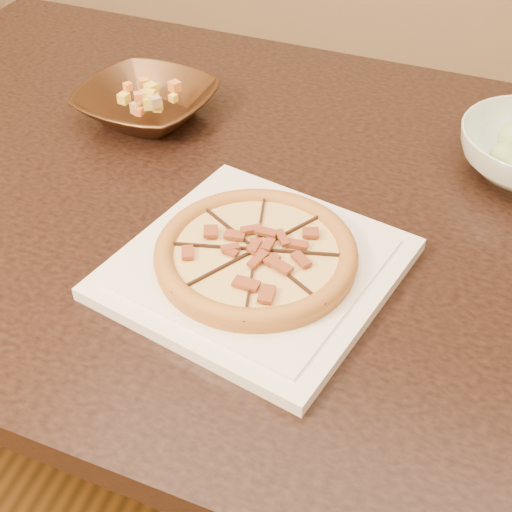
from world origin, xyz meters
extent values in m
cube|color=black|center=(-0.18, 0.14, 0.73)|extent=(1.59, 1.08, 0.04)
cylinder|color=black|center=(-0.86, 0.55, 0.35)|extent=(0.07, 0.07, 0.71)
cube|color=white|center=(-0.10, -0.04, 0.76)|extent=(0.40, 0.40, 0.02)
cube|color=white|center=(-0.10, -0.04, 0.77)|extent=(0.34, 0.34, 0.00)
cylinder|color=#B5682C|center=(-0.10, -0.04, 0.78)|extent=(0.25, 0.25, 0.01)
torus|color=#B5682C|center=(-0.10, -0.04, 0.79)|extent=(0.26, 0.26, 0.03)
cylinder|color=#FFD686|center=(-0.10, -0.04, 0.79)|extent=(0.21, 0.21, 0.01)
cube|color=black|center=(-0.10, -0.04, 0.79)|extent=(0.06, 0.25, 0.01)
cube|color=black|center=(-0.10, -0.04, 0.79)|extent=(0.21, 0.14, 0.01)
cube|color=black|center=(-0.10, -0.04, 0.79)|extent=(0.25, 0.06, 0.01)
cube|color=black|center=(-0.10, -0.04, 0.79)|extent=(0.14, 0.21, 0.01)
cube|color=brown|center=(-0.08, -0.03, 0.79)|extent=(0.03, 0.02, 0.00)
cube|color=brown|center=(-0.07, -0.01, 0.79)|extent=(0.03, 0.02, 0.00)
cube|color=brown|center=(-0.06, 0.01, 0.79)|extent=(0.03, 0.03, 0.00)
cube|color=brown|center=(-0.09, -0.01, 0.79)|extent=(0.02, 0.03, 0.00)
cube|color=brown|center=(-0.10, 0.01, 0.79)|extent=(0.02, 0.03, 0.00)
cube|color=brown|center=(-0.12, 0.04, 0.79)|extent=(0.02, 0.03, 0.00)
cube|color=brown|center=(-0.12, -0.01, 0.79)|extent=(0.02, 0.03, 0.00)
cube|color=brown|center=(-0.14, 0.00, 0.79)|extent=(0.03, 0.03, 0.00)
cube|color=brown|center=(-0.18, 0.00, 0.79)|extent=(0.03, 0.02, 0.00)
cube|color=brown|center=(-0.14, -0.03, 0.79)|extent=(0.03, 0.02, 0.00)
cube|color=brown|center=(-0.16, -0.05, 0.79)|extent=(0.03, 0.02, 0.00)
cube|color=brown|center=(-0.12, -0.05, 0.79)|extent=(0.03, 0.02, 0.00)
cube|color=brown|center=(-0.13, -0.07, 0.79)|extent=(0.03, 0.03, 0.00)
cube|color=brown|center=(-0.13, -0.10, 0.79)|extent=(0.02, 0.03, 0.00)
cube|color=brown|center=(-0.11, -0.07, 0.79)|extent=(0.02, 0.03, 0.00)
cube|color=brown|center=(-0.09, -0.09, 0.79)|extent=(0.02, 0.03, 0.00)
cube|color=brown|center=(-0.06, -0.10, 0.79)|extent=(0.02, 0.03, 0.00)
cube|color=brown|center=(-0.08, -0.06, 0.79)|extent=(0.03, 0.03, 0.00)
cube|color=brown|center=(-0.05, -0.06, 0.79)|extent=(0.03, 0.02, 0.00)
cube|color=brown|center=(-0.08, -0.04, 0.79)|extent=(0.03, 0.02, 0.00)
imported|color=#50341F|center=(-0.40, 0.28, 0.78)|extent=(0.25, 0.25, 0.05)
cube|color=tan|center=(-0.40, 0.28, 0.82)|extent=(0.03, 0.03, 0.03)
cube|color=orange|center=(-0.39, 0.28, 0.82)|extent=(0.03, 0.03, 0.03)
cube|color=yellow|center=(-0.38, 0.30, 0.82)|extent=(0.03, 0.03, 0.03)
cube|color=tan|center=(-0.39, 0.32, 0.82)|extent=(0.03, 0.03, 0.03)
cube|color=orange|center=(-0.40, 0.29, 0.82)|extent=(0.03, 0.03, 0.03)
cube|color=yellow|center=(-0.41, 0.30, 0.82)|extent=(0.03, 0.03, 0.03)
cube|color=tan|center=(-0.43, 0.31, 0.82)|extent=(0.03, 0.03, 0.03)
cube|color=orange|center=(-0.40, 0.28, 0.82)|extent=(0.03, 0.03, 0.03)
cube|color=yellow|center=(-0.42, 0.28, 0.82)|extent=(0.03, 0.03, 0.03)
cube|color=tan|center=(-0.43, 0.27, 0.82)|extent=(0.03, 0.03, 0.03)
cube|color=orange|center=(-0.43, 0.25, 0.82)|extent=(0.03, 0.03, 0.03)
cube|color=yellow|center=(-0.41, 0.27, 0.82)|extent=(0.03, 0.03, 0.03)
cube|color=tan|center=(-0.40, 0.25, 0.82)|extent=(0.03, 0.03, 0.03)
cube|color=orange|center=(-0.39, 0.24, 0.82)|extent=(0.03, 0.03, 0.03)
cube|color=yellow|center=(-0.40, 0.28, 0.82)|extent=(0.03, 0.03, 0.03)
cube|color=tan|center=(-0.39, 0.27, 0.82)|extent=(0.03, 0.03, 0.03)
camera|label=1|loc=(0.11, -0.68, 1.37)|focal=50.00mm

